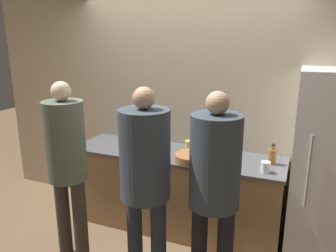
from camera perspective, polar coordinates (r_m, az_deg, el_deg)
ground_plane at (r=3.63m, az=-0.98°, el=-19.78°), size 14.00×14.00×0.00m
wall_back at (r=3.73m, az=3.32°, el=3.06°), size 5.20×0.06×2.60m
counter at (r=3.71m, az=1.38°, el=-11.01°), size 2.28×0.70×0.88m
refrigerator at (r=3.34m, az=26.68°, el=-7.03°), size 0.69×0.66×1.82m
person_left at (r=3.11m, az=-17.26°, el=-5.23°), size 0.36×0.36×1.72m
person_center at (r=2.63m, az=-4.00°, el=-7.60°), size 0.40×0.40×1.73m
person_right at (r=2.53m, az=8.11°, el=-9.02°), size 0.39×0.39×1.71m
fruit_bowl at (r=3.28m, az=4.33°, el=-5.51°), size 0.35×0.35×0.12m
utensil_crock at (r=3.77m, az=-3.46°, el=-2.12°), size 0.11×0.11×0.29m
bottle_clear at (r=3.69m, az=-4.88°, el=-2.79°), size 0.05×0.05×0.16m
bottle_amber at (r=3.35m, az=17.75°, el=-5.03°), size 0.08×0.08×0.21m
cup_white at (r=3.14m, az=16.61°, el=-6.87°), size 0.09×0.09×0.10m
cup_yellow at (r=3.64m, az=3.64°, el=-3.27°), size 0.08×0.08×0.09m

